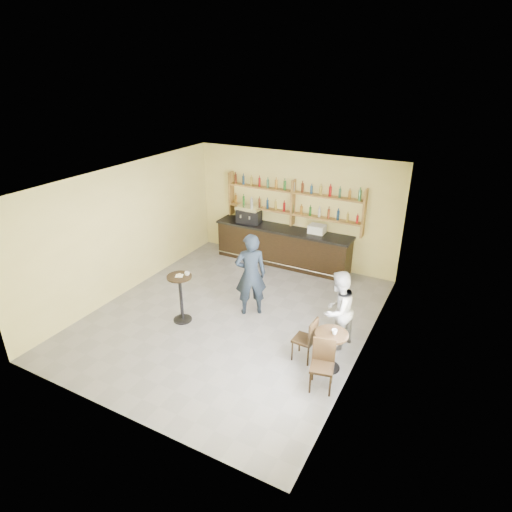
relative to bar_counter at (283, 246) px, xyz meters
The scene contains 23 objects.
floor 3.20m from the bar_counter, 86.72° to the right, with size 7.00×7.00×0.00m, color slate.
ceiling 4.12m from the bar_counter, 86.72° to the right, with size 7.00×7.00×0.00m, color white.
wall_back 1.13m from the bar_counter, 62.70° to the left, with size 7.00×7.00×0.00m, color #F3E58A.
wall_front 6.74m from the bar_counter, 88.44° to the right, with size 7.00×7.00×0.00m, color #F3E58A.
wall_left 4.36m from the bar_counter, 131.83° to the right, with size 7.00×7.00×0.00m, color #F3E58A.
wall_right 4.60m from the bar_counter, 44.72° to the right, with size 7.00×7.00×0.00m, color #F3E58A.
window_pane 5.51m from the bar_counter, 53.88° to the right, with size 2.00×2.00×0.00m, color white.
window_frame 5.50m from the bar_counter, 53.93° to the right, with size 0.04×1.70×2.10m, color black, non-canonical shape.
shelf_unit 1.30m from the bar_counter, 50.61° to the left, with size 4.00×0.26×1.40m, color brown, non-canonical shape.
liquor_bottles 1.46m from the bar_counter, 50.61° to the left, with size 3.68×0.10×1.00m, color #8C5919, non-canonical shape.
bar_counter is the anchor object (origin of this frame).
espresso_machine 1.35m from the bar_counter, behind, with size 0.68×0.44×0.49m, color black, non-canonical shape.
pastry_case 1.22m from the bar_counter, ahead, with size 0.45×0.36×0.27m, color silver, non-canonical shape.
pedestal_table 3.90m from the bar_counter, 100.77° to the right, with size 0.55×0.55×1.13m, color black, non-canonical shape.
napkin 3.94m from the bar_counter, 100.77° to the right, with size 0.16×0.16×0.00m, color white.
donut 3.95m from the bar_counter, 100.60° to the right, with size 0.12×0.12×0.04m, color #E2B352.
cup_pedestal 3.83m from the bar_counter, 98.97° to the right, with size 0.11×0.11×0.09m, color white.
man_main 2.87m from the bar_counter, 80.26° to the right, with size 0.72×0.47×1.97m, color black.
cafe_table 4.77m from the bar_counter, 54.36° to the right, with size 0.63×0.63×0.79m, color black, non-canonical shape.
cup_cafe 4.81m from the bar_counter, 53.88° to the right, with size 0.10×0.10×0.10m, color white.
chair_west 4.43m from the bar_counter, 59.78° to the right, with size 0.40×0.40×0.92m, color black, non-canonical shape.
chair_south 5.29m from the bar_counter, 57.71° to the right, with size 0.41×0.41×0.95m, color black, non-canonical shape.
patron_second 4.09m from the bar_counter, 49.72° to the right, with size 0.82×0.64×1.68m, color gray.
Camera 1 is at (4.46, -7.22, 5.36)m, focal length 30.00 mm.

